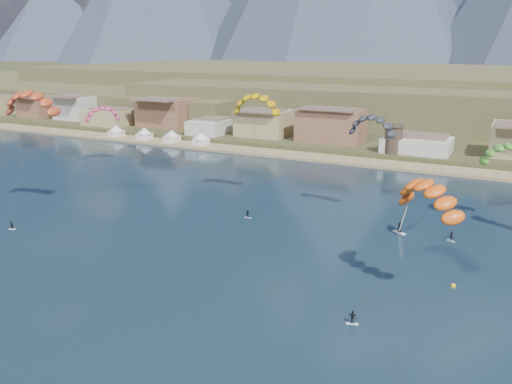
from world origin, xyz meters
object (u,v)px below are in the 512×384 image
kitesurfer_yellow (256,101)px  kitesurfer_orange (430,191)px  watchtower (393,139)px  buoy (453,286)px  kitesurfer_green (506,151)px  kitesurfer_red (30,99)px  windsurfer (401,225)px

kitesurfer_yellow → kitesurfer_orange: 51.61m
watchtower → buoy: watchtower is taller
kitesurfer_yellow → kitesurfer_green: bearing=7.8°
kitesurfer_red → kitesurfer_yellow: size_ratio=1.03×
kitesurfer_red → watchtower: bearing=58.2°
watchtower → buoy: 87.31m
kitesurfer_yellow → kitesurfer_green: kitesurfer_yellow is taller
kitesurfer_yellow → kitesurfer_red: bearing=-141.0°
kitesurfer_red → buoy: size_ratio=34.90×
kitesurfer_red → buoy: 83.43m
kitesurfer_red → windsurfer: size_ratio=5.47×
kitesurfer_orange → buoy: 15.96m
kitesurfer_yellow → windsurfer: 39.82m
kitesurfer_red → kitesurfer_green: kitesurfer_red is taller
watchtower → windsurfer: watchtower is taller
watchtower → buoy: size_ratio=11.29×
kitesurfer_orange → windsurfer: (-7.71, 23.51, -13.45)m
kitesurfer_orange → kitesurfer_green: kitesurfer_orange is taller
kitesurfer_green → kitesurfer_orange: bearing=-102.3°
kitesurfer_green → kitesurfer_red: bearing=-157.3°
windsurfer → watchtower: bearing=103.9°
watchtower → kitesurfer_orange: bearing=-74.9°
watchtower → windsurfer: (15.76, -63.49, -4.83)m
kitesurfer_green → buoy: size_ratio=26.07×
watchtower → kitesurfer_red: (-52.66, -85.01, 17.22)m
watchtower → kitesurfer_red: size_ratio=0.32×
windsurfer → buoy: windsurfer is taller
watchtower → kitesurfer_orange: (23.47, -86.99, 8.62)m
watchtower → windsurfer: 65.59m
buoy → kitesurfer_green: bearing=82.7°
kitesurfer_yellow → buoy: (45.02, -26.06, -21.97)m
kitesurfer_yellow → buoy: 56.46m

